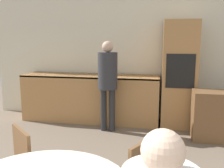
{
  "coord_description": "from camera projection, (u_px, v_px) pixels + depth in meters",
  "views": [
    {
      "loc": [
        0.47,
        0.3,
        1.62
      ],
      "look_at": [
        -0.05,
        3.06,
        1.12
      ],
      "focal_mm": 40.0,
      "sensor_mm": 36.0,
      "label": 1
    }
  ],
  "objects": [
    {
      "name": "wall_back",
      "position": [
        136.0,
        56.0,
        5.03
      ],
      "size": [
        6.14,
        0.05,
        2.6
      ],
      "color": "beige",
      "rests_on": "ground_plane"
    },
    {
      "name": "kitchen_counter",
      "position": [
        91.0,
        97.0,
        5.01
      ],
      "size": [
        2.71,
        0.6,
        0.93
      ],
      "color": "#AD7A47",
      "rests_on": "ground_plane"
    },
    {
      "name": "oven_unit",
      "position": [
        179.0,
        75.0,
        4.61
      ],
      "size": [
        0.61,
        0.59,
        1.96
      ],
      "color": "#AD7A47",
      "rests_on": "ground_plane"
    },
    {
      "name": "person_standing",
      "position": [
        108.0,
        76.0,
        4.34
      ],
      "size": [
        0.34,
        0.34,
        1.6
      ],
      "color": "#262628",
      "rests_on": "ground_plane"
    }
  ]
}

